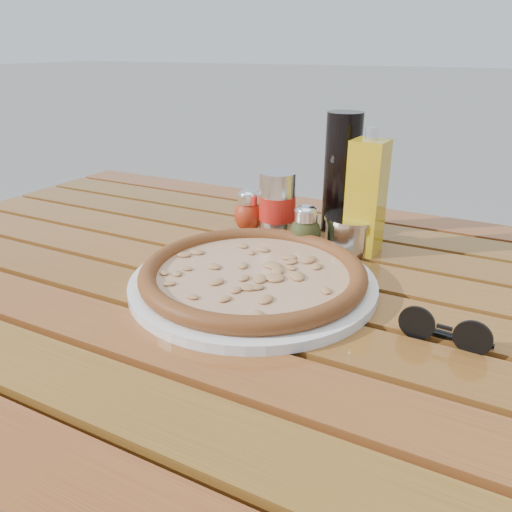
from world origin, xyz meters
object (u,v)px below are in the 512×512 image
at_px(parmesan_tin, 352,232).
at_px(pizza, 253,273).
at_px(pepper_shaker, 248,211).
at_px(dark_bottle, 342,173).
at_px(soda_can, 277,205).
at_px(plate, 253,282).
at_px(sunglasses, 444,331).
at_px(oregano_shaker, 305,229).
at_px(table, 250,322).
at_px(olive_oil_cruet, 366,197).

bearing_deg(parmesan_tin, pizza, -110.84).
xyz_separation_m(pepper_shaker, parmesan_tin, (0.20, -0.00, -0.01)).
distance_m(dark_bottle, soda_can, 0.14).
xyz_separation_m(dark_bottle, soda_can, (-0.09, -0.09, -0.05)).
relative_size(plate, sunglasses, 3.26).
height_order(oregano_shaker, parmesan_tin, oregano_shaker).
bearing_deg(pizza, table, 127.29).
bearing_deg(pizza, soda_can, 106.05).
relative_size(pizza, parmesan_tin, 3.46).
bearing_deg(table, dark_bottle, 80.40).
xyz_separation_m(table, olive_oil_cruet, (0.12, 0.19, 0.17)).
xyz_separation_m(oregano_shaker, olive_oil_cruet, (0.09, 0.04, 0.06)).
distance_m(table, dark_bottle, 0.34).
bearing_deg(pizza, plate, -90.00).
distance_m(plate, dark_bottle, 0.32).
distance_m(pepper_shaker, sunglasses, 0.46).
height_order(table, pizza, pizza).
relative_size(soda_can, olive_oil_cruet, 0.57).
bearing_deg(plate, oregano_shaker, 85.92).
xyz_separation_m(dark_bottle, sunglasses, (0.24, -0.33, -0.09)).
distance_m(soda_can, olive_oil_cruet, 0.17).
height_order(pizza, soda_can, soda_can).
height_order(pizza, dark_bottle, dark_bottle).
distance_m(table, olive_oil_cruet, 0.28).
bearing_deg(soda_can, pizza, -73.95).
height_order(soda_can, olive_oil_cruet, olive_oil_cruet).
bearing_deg(soda_can, table, -76.98).
xyz_separation_m(pizza, pepper_shaker, (-0.12, 0.21, 0.02)).
bearing_deg(plate, olive_oil_cruet, 64.37).
relative_size(pepper_shaker, oregano_shaker, 1.00).
bearing_deg(dark_bottle, oregano_shaker, -97.71).
bearing_deg(parmesan_tin, pepper_shaker, 179.94).
height_order(pepper_shaker, olive_oil_cruet, olive_oil_cruet).
bearing_deg(parmesan_tin, sunglasses, -51.69).
relative_size(pepper_shaker, dark_bottle, 0.37).
height_order(oregano_shaker, sunglasses, oregano_shaker).
height_order(pepper_shaker, soda_can, soda_can).
distance_m(dark_bottle, parmesan_tin, 0.13).
height_order(dark_bottle, parmesan_tin, dark_bottle).
bearing_deg(pepper_shaker, parmesan_tin, -0.06).
bearing_deg(olive_oil_cruet, table, -122.11).
relative_size(plate, olive_oil_cruet, 1.71).
bearing_deg(dark_bottle, pepper_shaker, -150.75).
relative_size(plate, soda_can, 3.00).
height_order(pepper_shaker, parmesan_tin, pepper_shaker).
xyz_separation_m(olive_oil_cruet, sunglasses, (0.17, -0.24, -0.08)).
bearing_deg(table, plate, -52.71).
xyz_separation_m(plate, pizza, (0.00, 0.00, 0.02)).
distance_m(pizza, pepper_shaker, 0.25).
relative_size(plate, pepper_shaker, 4.39).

